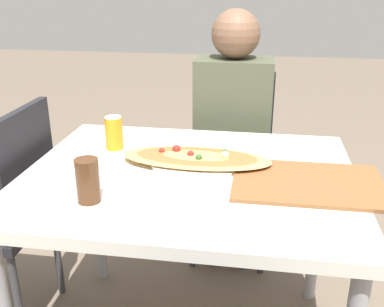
# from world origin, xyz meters

# --- Properties ---
(dining_table) EXTENTS (1.09, 0.88, 0.75)m
(dining_table) POSITION_xyz_m (0.00, 0.00, 0.67)
(dining_table) COLOR silver
(dining_table) RESTS_ON ground_plane
(chair_far_seated) EXTENTS (0.40, 0.40, 0.92)m
(chair_far_seated) POSITION_xyz_m (0.10, 0.77, 0.52)
(chair_far_seated) COLOR black
(chair_far_seated) RESTS_ON ground_plane
(chair_side_left) EXTENTS (0.40, 0.40, 0.92)m
(chair_side_left) POSITION_xyz_m (-0.73, 0.07, 0.52)
(chair_side_left) COLOR black
(chair_side_left) RESTS_ON ground_plane
(person_seated) EXTENTS (0.35, 0.24, 1.23)m
(person_seated) POSITION_xyz_m (0.10, 0.66, 0.73)
(person_seated) COLOR #2D2D38
(person_seated) RESTS_ON ground_plane
(pizza_main) EXTENTS (0.52, 0.31, 0.05)m
(pizza_main) POSITION_xyz_m (0.01, 0.07, 0.77)
(pizza_main) COLOR white
(pizza_main) RESTS_ON dining_table
(soda_can) EXTENTS (0.07, 0.07, 0.12)m
(soda_can) POSITION_xyz_m (-0.31, 0.18, 0.81)
(soda_can) COLOR orange
(soda_can) RESTS_ON dining_table
(drink_glass) EXTENTS (0.07, 0.07, 0.13)m
(drink_glass) POSITION_xyz_m (-0.25, -0.24, 0.82)
(drink_glass) COLOR #4C2D19
(drink_glass) RESTS_ON dining_table
(serving_tray) EXTENTS (0.47, 0.32, 0.01)m
(serving_tray) POSITION_xyz_m (0.38, -0.03, 0.76)
(serving_tray) COLOR brown
(serving_tray) RESTS_ON dining_table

